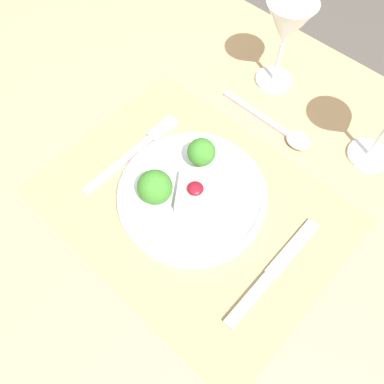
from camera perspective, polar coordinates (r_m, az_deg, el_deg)
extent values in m
plane|color=#4C4742|center=(1.29, -0.01, -16.73)|extent=(8.00, 8.00, 0.00)
cube|color=tan|center=(0.62, -0.02, -2.63)|extent=(1.54, 0.94, 0.03)
cylinder|color=tan|center=(1.41, -10.36, 19.42)|extent=(0.06, 0.06, 0.69)
cube|color=#9E895B|center=(0.60, -0.02, -1.93)|extent=(0.46, 0.35, 0.00)
cylinder|color=silver|center=(0.60, 0.00, -0.56)|extent=(0.24, 0.24, 0.02)
torus|color=silver|center=(0.59, 0.00, -0.19)|extent=(0.24, 0.24, 0.01)
cube|color=beige|center=(0.58, 0.81, -0.44)|extent=(0.08, 0.09, 0.02)
ellipsoid|color=maroon|center=(0.57, 0.83, 0.29)|extent=(0.03, 0.03, 0.01)
cylinder|color=#84B256|center=(0.61, 1.40, 4.75)|extent=(0.01, 0.01, 0.02)
sphere|color=#387A28|center=(0.59, 1.45, 6.09)|extent=(0.05, 0.05, 0.05)
cylinder|color=#84B256|center=(0.58, -5.43, -0.62)|extent=(0.01, 0.01, 0.02)
sphere|color=#387A28|center=(0.56, -5.67, 0.74)|extent=(0.05, 0.05, 0.05)
cube|color=#B2B2B7|center=(0.65, -10.99, 4.16)|extent=(0.01, 0.15, 0.01)
cube|color=#B2B2B7|center=(0.68, -4.43, 9.61)|extent=(0.02, 0.06, 0.01)
cube|color=#B2B2B7|center=(0.55, 8.69, -15.98)|extent=(0.02, 0.09, 0.01)
cube|color=#B2B2B7|center=(0.59, 15.08, -8.31)|extent=(0.02, 0.12, 0.00)
cube|color=#B2B2B7|center=(0.72, 9.76, 11.67)|extent=(0.15, 0.01, 0.01)
ellipsoid|color=#B2B2B7|center=(0.69, 15.94, 7.54)|extent=(0.05, 0.04, 0.01)
cylinder|color=white|center=(0.72, 25.22, 5.11)|extent=(0.07, 0.07, 0.01)
cylinder|color=white|center=(0.69, 26.58, 7.11)|extent=(0.01, 0.01, 0.08)
cylinder|color=white|center=(0.78, 12.31, 16.38)|extent=(0.07, 0.07, 0.01)
cylinder|color=white|center=(0.76, 12.97, 18.74)|extent=(0.01, 0.01, 0.08)
cone|color=white|center=(0.71, 14.38, 23.56)|extent=(0.09, 0.09, 0.08)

